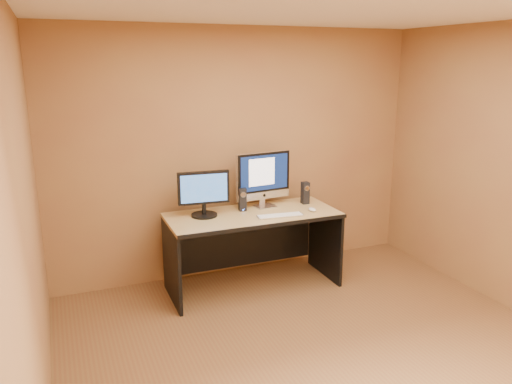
# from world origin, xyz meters

# --- Properties ---
(floor) EXTENTS (4.00, 4.00, 0.00)m
(floor) POSITION_xyz_m (0.00, 0.00, 0.00)
(floor) COLOR brown
(floor) RESTS_ON ground
(walls) EXTENTS (4.00, 4.00, 2.60)m
(walls) POSITION_xyz_m (0.00, 0.00, 1.30)
(walls) COLOR olive
(walls) RESTS_ON ground
(ceiling) EXTENTS (4.00, 4.00, 0.00)m
(ceiling) POSITION_xyz_m (0.00, 0.00, 2.60)
(ceiling) COLOR white
(ceiling) RESTS_ON walls
(desk) EXTENTS (1.70, 0.75, 0.78)m
(desk) POSITION_xyz_m (-0.06, 1.49, 0.39)
(desk) COLOR tan
(desk) RESTS_ON ground
(imac) EXTENTS (0.62, 0.29, 0.58)m
(imac) POSITION_xyz_m (0.15, 1.67, 1.08)
(imac) COLOR silver
(imac) RESTS_ON desk
(second_monitor) EXTENTS (0.53, 0.30, 0.45)m
(second_monitor) POSITION_xyz_m (-0.52, 1.59, 1.01)
(second_monitor) COLOR black
(second_monitor) RESTS_ON desk
(speaker_left) EXTENTS (0.08, 0.09, 0.23)m
(speaker_left) POSITION_xyz_m (-0.11, 1.63, 0.90)
(speaker_left) COLOR black
(speaker_left) RESTS_ON desk
(speaker_right) EXTENTS (0.07, 0.08, 0.23)m
(speaker_right) POSITION_xyz_m (0.59, 1.62, 0.90)
(speaker_right) COLOR black
(speaker_right) RESTS_ON desk
(keyboard) EXTENTS (0.47, 0.17, 0.02)m
(keyboard) POSITION_xyz_m (0.15, 1.30, 0.79)
(keyboard) COLOR silver
(keyboard) RESTS_ON desk
(mouse) EXTENTS (0.06, 0.11, 0.04)m
(mouse) POSITION_xyz_m (0.53, 1.34, 0.80)
(mouse) COLOR white
(mouse) RESTS_ON desk
(cable_a) EXTENTS (0.10, 0.22, 0.01)m
(cable_a) POSITION_xyz_m (0.22, 1.78, 0.79)
(cable_a) COLOR black
(cable_a) RESTS_ON desk
(cable_b) EXTENTS (0.08, 0.18, 0.01)m
(cable_b) POSITION_xyz_m (0.15, 1.76, 0.79)
(cable_b) COLOR black
(cable_b) RESTS_ON desk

